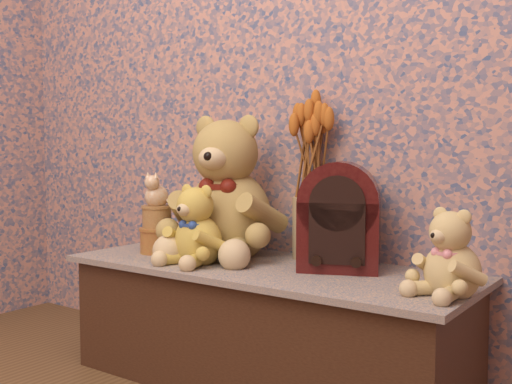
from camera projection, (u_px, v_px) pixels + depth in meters
display_shelf at (265, 325)px, 2.00m from camera, size 1.35×0.52×0.40m
teddy_large at (228, 181)px, 2.16m from camera, size 0.52×0.58×0.53m
teddy_medium at (198, 221)px, 2.01m from camera, size 0.23×0.27×0.28m
teddy_small at (453, 249)px, 1.56m from camera, size 0.27×0.29×0.24m
cathedral_radio at (340, 216)px, 1.90m from camera, size 0.29×0.26×0.34m
ceramic_vase at (311, 228)px, 2.09m from camera, size 0.17×0.17×0.21m
dried_stalks at (311, 129)px, 2.07m from camera, size 0.25×0.25×0.46m
biscuit_tin_lower at (157, 241)px, 2.21m from camera, size 0.14×0.14×0.09m
biscuit_tin_upper at (157, 217)px, 2.20m from camera, size 0.10×0.10×0.08m
cat_figurine at (157, 189)px, 2.20m from camera, size 0.11×0.12×0.13m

